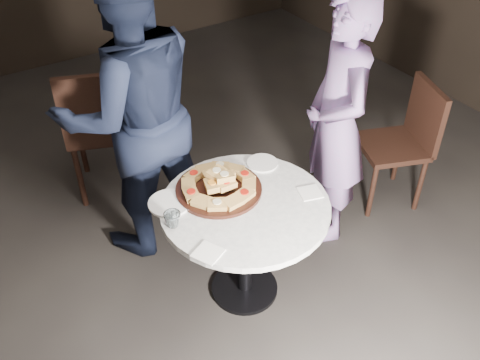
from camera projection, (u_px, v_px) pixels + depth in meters
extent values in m
plane|color=black|center=(222.00, 278.00, 3.30)|extent=(7.00, 7.00, 0.00)
cylinder|color=black|center=(244.00, 288.00, 3.22)|extent=(0.46, 0.46, 0.03)
cylinder|color=black|center=(245.00, 250.00, 3.02)|extent=(0.09, 0.09, 0.62)
cylinder|color=silver|center=(245.00, 207.00, 2.82)|extent=(1.05, 1.05, 0.04)
cylinder|color=black|center=(219.00, 189.00, 2.89)|extent=(0.60, 0.60, 0.02)
cube|color=#B38645|center=(245.00, 176.00, 2.94)|extent=(0.08, 0.10, 0.05)
cylinder|color=#B2190E|center=(245.00, 173.00, 2.93)|extent=(0.05, 0.05, 0.01)
cube|color=#B38645|center=(234.00, 170.00, 2.99)|extent=(0.12, 0.13, 0.05)
cube|color=#B38645|center=(220.00, 167.00, 3.00)|extent=(0.13, 0.12, 0.05)
cylinder|color=beige|center=(220.00, 164.00, 2.99)|extent=(0.06, 0.06, 0.01)
cube|color=#B38645|center=(205.00, 169.00, 2.99)|extent=(0.11, 0.10, 0.05)
cube|color=#B38645|center=(194.00, 176.00, 2.94)|extent=(0.12, 0.11, 0.05)
cylinder|color=#B2190E|center=(194.00, 173.00, 2.93)|extent=(0.06, 0.06, 0.01)
cube|color=#B38645|center=(189.00, 185.00, 2.88)|extent=(0.11, 0.12, 0.05)
cube|color=#B38645|center=(191.00, 194.00, 2.82)|extent=(0.10, 0.11, 0.05)
cylinder|color=#B2190E|center=(191.00, 191.00, 2.80)|extent=(0.05, 0.05, 0.01)
cube|color=#B38645|center=(202.00, 202.00, 2.77)|extent=(0.12, 0.13, 0.05)
cube|color=#B38645|center=(217.00, 205.00, 2.75)|extent=(0.12, 0.12, 0.05)
cylinder|color=beige|center=(217.00, 202.00, 2.74)|extent=(0.06, 0.06, 0.01)
cube|color=#B38645|center=(233.00, 202.00, 2.77)|extent=(0.11, 0.09, 0.05)
cube|color=#B38645|center=(244.00, 195.00, 2.81)|extent=(0.12, 0.10, 0.05)
cylinder|color=#B2190E|center=(245.00, 192.00, 2.80)|extent=(0.06, 0.06, 0.01)
cube|color=#B38645|center=(249.00, 185.00, 2.87)|extent=(0.12, 0.13, 0.05)
cube|color=#B38645|center=(225.00, 176.00, 2.89)|extent=(0.11, 0.12, 0.04)
cylinder|color=#2D6B1E|center=(225.00, 173.00, 2.88)|extent=(0.06, 0.06, 0.01)
cube|color=#B38645|center=(211.00, 177.00, 2.88)|extent=(0.09, 0.11, 0.04)
cylinder|color=beige|center=(211.00, 174.00, 2.87)|extent=(0.05, 0.05, 0.01)
cube|color=#B38645|center=(212.00, 185.00, 2.83)|extent=(0.10, 0.12, 0.04)
cylinder|color=orange|center=(212.00, 182.00, 2.81)|extent=(0.06, 0.06, 0.01)
cube|color=#B38645|center=(226.00, 184.00, 2.83)|extent=(0.10, 0.08, 0.04)
cylinder|color=#B2190E|center=(226.00, 181.00, 2.82)|extent=(0.05, 0.05, 0.01)
cube|color=#B38645|center=(225.00, 176.00, 2.89)|extent=(0.12, 0.12, 0.04)
cylinder|color=#2D6B1E|center=(225.00, 173.00, 2.88)|extent=(0.06, 0.06, 0.01)
cube|color=#B38645|center=(224.00, 177.00, 2.83)|extent=(0.12, 0.10, 0.04)
cylinder|color=beige|center=(224.00, 174.00, 2.81)|extent=(0.06, 0.06, 0.01)
cube|color=#B38645|center=(217.00, 173.00, 2.85)|extent=(0.12, 0.10, 0.04)
cylinder|color=beige|center=(217.00, 170.00, 2.84)|extent=(0.06, 0.06, 0.01)
cylinder|color=white|center=(170.00, 203.00, 2.81)|extent=(0.25, 0.25, 0.01)
cylinder|color=white|center=(262.00, 163.00, 3.09)|extent=(0.24, 0.24, 0.01)
imported|color=silver|center=(172.00, 220.00, 2.66)|extent=(0.10, 0.10, 0.08)
cube|color=white|center=(208.00, 253.00, 2.53)|extent=(0.17, 0.17, 0.01)
cube|color=white|center=(310.00, 193.00, 2.88)|extent=(0.14, 0.14, 0.01)
cube|color=black|center=(104.00, 126.00, 3.72)|extent=(0.62, 0.62, 0.05)
cube|color=black|center=(97.00, 112.00, 3.38)|extent=(0.46, 0.21, 0.51)
cylinder|color=black|center=(136.00, 138.00, 4.07)|extent=(0.05, 0.05, 0.51)
cylinder|color=black|center=(81.00, 144.00, 4.00)|extent=(0.05, 0.05, 0.51)
cylinder|color=black|center=(139.00, 169.00, 3.75)|extent=(0.05, 0.05, 0.51)
cylinder|color=black|center=(80.00, 176.00, 3.69)|extent=(0.05, 0.05, 0.51)
cube|color=black|center=(391.00, 146.00, 3.65)|extent=(0.53, 0.53, 0.04)
cube|color=black|center=(426.00, 115.00, 3.54)|extent=(0.18, 0.40, 0.44)
cylinder|color=black|center=(353.00, 161.00, 3.89)|extent=(0.05, 0.05, 0.44)
cylinder|color=black|center=(372.00, 191.00, 3.62)|extent=(0.05, 0.05, 0.44)
cylinder|color=black|center=(398.00, 155.00, 3.95)|extent=(0.05, 0.05, 0.44)
cylinder|color=black|center=(420.00, 184.00, 3.68)|extent=(0.05, 0.05, 0.44)
imported|color=black|center=(132.00, 112.00, 3.04)|extent=(0.97, 0.79, 1.88)
imported|color=#8167A2|center=(337.00, 124.00, 3.19)|extent=(0.57, 0.69, 1.61)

